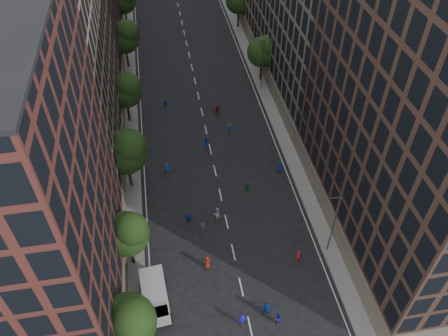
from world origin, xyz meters
name	(u,v)px	position (x,y,z in m)	size (l,w,h in m)	color
ground	(202,114)	(0.00, 40.00, 0.00)	(240.00, 240.00, 0.00)	black
sidewalk_left	(125,94)	(-12.00, 47.50, 0.07)	(4.00, 105.00, 0.15)	slate
sidewalk_right	(265,80)	(12.00, 47.50, 0.07)	(4.00, 105.00, 0.15)	slate
bldg_left_a	(10,202)	(-19.00, 11.00, 15.00)	(14.00, 22.00, 30.00)	#562721
bldg_left_b	(41,38)	(-19.00, 35.00, 17.00)	(14.00, 26.00, 34.00)	#90795E
bldg_right_a	(434,97)	(19.00, 15.00, 18.00)	(14.00, 30.00, 36.00)	#452F24
tree_left_0	(129,322)	(-11.01, 3.85, 5.96)	(5.20, 5.20, 8.83)	black
tree_left_1	(128,233)	(-11.02, 13.86, 5.55)	(4.80, 4.80, 8.21)	black
tree_left_2	(126,150)	(-10.99, 25.83, 6.36)	(5.60, 5.60, 9.45)	black
tree_left_3	(126,90)	(-11.02, 39.85, 5.82)	(5.00, 5.00, 8.58)	black
tree_left_4	(125,36)	(-11.00, 55.84, 6.10)	(5.40, 5.40, 9.08)	black
tree_left_5	(124,0)	(-11.02, 71.86, 5.68)	(4.80, 4.80, 8.33)	black
tree_right_a	(264,50)	(11.38, 47.85, 5.63)	(5.00, 5.00, 8.39)	black
streetlamp_near	(333,221)	(10.37, 12.00, 5.17)	(2.64, 0.22, 9.06)	#595B60
streetlamp_far	(261,62)	(10.37, 45.00, 5.17)	(2.64, 0.22, 9.06)	#595B60
cargo_van	(155,296)	(-8.99, 8.60, 1.53)	(3.00, 5.64, 2.90)	#B2B2B4
skater_2	(278,319)	(2.74, 4.47, 0.77)	(0.75, 0.58, 1.54)	#1A14A6
skater_3	(242,320)	(-0.77, 4.90, 0.80)	(1.03, 0.59, 1.60)	#1D16B5
skater_4	(161,302)	(-8.50, 8.22, 0.77)	(0.90, 0.38, 1.54)	#1539B2
skater_5	(266,309)	(1.88, 5.57, 0.88)	(1.63, 0.52, 1.76)	#13399B
skater_6	(207,262)	(-3.21, 12.02, 0.91)	(0.89, 0.58, 1.82)	maroon
skater_7	(298,256)	(6.83, 11.16, 0.92)	(0.67, 0.44, 1.84)	#AD1C28
skater_8	(217,214)	(-1.07, 18.61, 0.93)	(0.90, 0.70, 1.86)	#AFAFAB
skater_9	(203,228)	(-3.04, 16.97, 0.77)	(1.00, 0.57, 1.55)	#3C3D41
skater_10	(248,188)	(3.46, 22.21, 0.86)	(1.01, 0.42, 1.72)	#206C3D
skater_11	(189,219)	(-4.50, 18.57, 0.82)	(1.53, 0.49, 1.65)	#123D92
skater_12	(279,167)	(8.50, 25.47, 0.76)	(0.75, 0.49, 1.53)	#131E9C
skater_13	(167,169)	(-6.40, 27.51, 0.93)	(0.68, 0.45, 1.86)	blue
skater_14	(206,144)	(-0.58, 31.63, 0.93)	(0.90, 0.70, 1.85)	#163BB7
skater_15	(229,129)	(3.26, 34.57, 0.79)	(1.02, 0.59, 1.58)	#124194
skater_16	(166,105)	(-5.50, 42.28, 0.81)	(0.95, 0.39, 1.62)	#1640B4
skater_17	(217,110)	(2.24, 39.38, 0.87)	(1.61, 0.51, 1.74)	maroon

